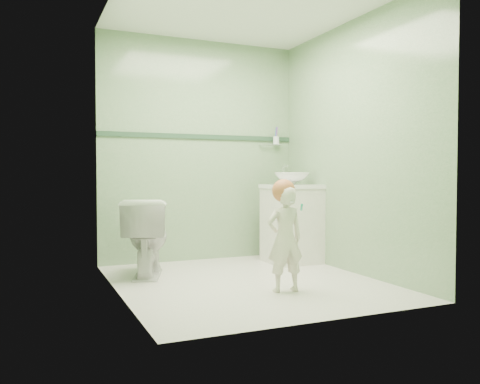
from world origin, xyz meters
name	(u,v)px	position (x,y,z in m)	size (l,w,h in m)	color
ground	(247,282)	(0.00, 0.00, 0.00)	(2.50, 2.50, 0.00)	beige
room_shell	(247,144)	(0.00, 0.00, 1.20)	(2.50, 2.54, 2.40)	#77A273
trim_stripe	(200,137)	(0.00, 1.24, 1.35)	(2.20, 0.02, 0.05)	#284732
vanity	(292,225)	(0.84, 0.70, 0.40)	(0.52, 0.50, 0.80)	white
counter	(292,186)	(0.84, 0.70, 0.81)	(0.54, 0.52, 0.04)	white
basin	(292,179)	(0.84, 0.70, 0.89)	(0.37, 0.37, 0.13)	white
faucet	(284,171)	(0.84, 0.89, 0.97)	(0.03, 0.13, 0.18)	silver
cup_holder	(275,140)	(0.89, 1.18, 1.33)	(0.26, 0.07, 0.21)	silver
toilet	(147,237)	(-0.74, 0.61, 0.36)	(0.40, 0.70, 0.72)	white
toddler	(285,239)	(0.14, -0.44, 0.42)	(0.31, 0.20, 0.84)	beige
hair_cap	(284,191)	(0.14, -0.41, 0.81)	(0.19, 0.19, 0.19)	#B96438
teal_toothbrush	(301,207)	(0.20, -0.57, 0.69)	(0.11, 0.13, 0.08)	#078F6B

